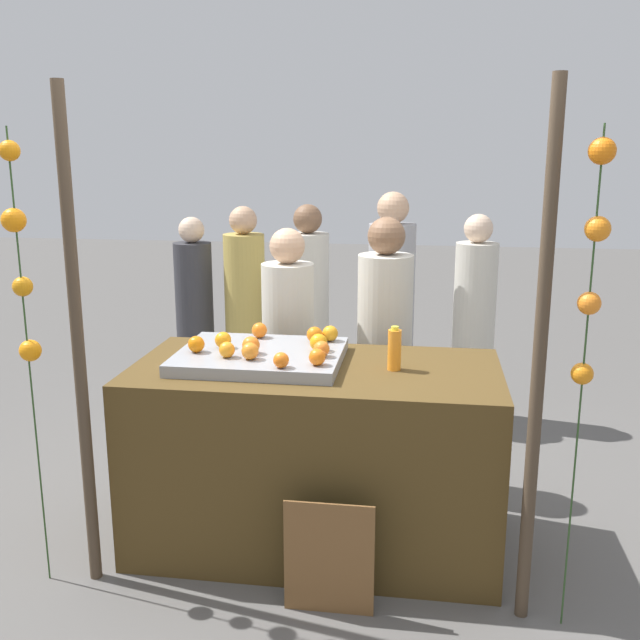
{
  "coord_description": "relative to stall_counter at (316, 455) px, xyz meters",
  "views": [
    {
      "loc": [
        0.52,
        -3.4,
        2.0
      ],
      "look_at": [
        0.0,
        0.15,
        1.15
      ],
      "focal_mm": 40.76,
      "sensor_mm": 36.0,
      "label": 1
    }
  ],
  "objects": [
    {
      "name": "ground_plane",
      "position": [
        0.0,
        0.0,
        -0.47
      ],
      "size": [
        24.0,
        24.0,
        0.0
      ],
      "primitive_type": "plane",
      "color": "#565451"
    },
    {
      "name": "vendor_left",
      "position": [
        -0.28,
        0.74,
        0.25
      ],
      "size": [
        0.31,
        0.31,
        1.55
      ],
      "color": "beige",
      "rests_on": "ground_plane"
    },
    {
      "name": "orange_8",
      "position": [
        -0.48,
        0.05,
        0.58
      ],
      "size": [
        0.08,
        0.08,
        0.08
      ],
      "primitive_type": "sphere",
      "color": "orange",
      "rests_on": "orange_tray"
    },
    {
      "name": "orange_3",
      "position": [
        -0.35,
        0.28,
        0.57
      ],
      "size": [
        0.08,
        0.08,
        0.08
      ],
      "primitive_type": "sphere",
      "color": "orange",
      "rests_on": "orange_tray"
    },
    {
      "name": "chalkboard_sign",
      "position": [
        0.15,
        -0.59,
        -0.22
      ],
      "size": [
        0.4,
        0.03,
        0.53
      ],
      "color": "brown",
      "rests_on": "ground_plane"
    },
    {
      "name": "canopy_post_left",
      "position": [
        -0.99,
        -0.49,
        0.66
      ],
      "size": [
        0.06,
        0.06,
        2.27
      ],
      "primitive_type": "cylinder",
      "color": "#473828",
      "rests_on": "ground_plane"
    },
    {
      "name": "orange_2",
      "position": [
        -0.3,
        -0.13,
        0.58
      ],
      "size": [
        0.08,
        0.08,
        0.08
      ],
      "primitive_type": "sphere",
      "color": "orange",
      "rests_on": "orange_tray"
    },
    {
      "name": "orange_tray",
      "position": [
        -0.29,
        0.03,
        0.5
      ],
      "size": [
        0.82,
        0.66,
        0.06
      ],
      "primitive_type": "cube",
      "color": "gray",
      "rests_on": "stall_counter"
    },
    {
      "name": "vendor_right",
      "position": [
        0.29,
        0.77,
        0.28
      ],
      "size": [
        0.32,
        0.32,
        1.62
      ],
      "color": "beige",
      "rests_on": "ground_plane"
    },
    {
      "name": "orange_6",
      "position": [
        0.03,
        -0.18,
        0.57
      ],
      "size": [
        0.08,
        0.08,
        0.08
      ],
      "primitive_type": "sphere",
      "color": "orange",
      "rests_on": "orange_tray"
    },
    {
      "name": "orange_1",
      "position": [
        0.01,
        0.07,
        0.58
      ],
      "size": [
        0.09,
        0.09,
        0.09
      ],
      "primitive_type": "sphere",
      "color": "orange",
      "rests_on": "orange_tray"
    },
    {
      "name": "stall_counter",
      "position": [
        0.0,
        0.0,
        0.0
      ],
      "size": [
        1.82,
        0.9,
        0.95
      ],
      "primitive_type": "cube",
      "color": "#4C3819",
      "rests_on": "ground_plane"
    },
    {
      "name": "orange_10",
      "position": [
        0.04,
        0.27,
        0.58
      ],
      "size": [
        0.08,
        0.08,
        0.08
      ],
      "primitive_type": "sphere",
      "color": "orange",
      "rests_on": "orange_tray"
    },
    {
      "name": "crowd_person_4",
      "position": [
        -0.86,
        1.98,
        0.26
      ],
      "size": [
        0.32,
        0.32,
        1.57
      ],
      "color": "tan",
      "rests_on": "ground_plane"
    },
    {
      "name": "garland_strand_left",
      "position": [
        -1.2,
        -0.53,
        1.05
      ],
      "size": [
        0.12,
        0.1,
        2.09
      ],
      "color": "#2D4C23",
      "rests_on": "ground_plane"
    },
    {
      "name": "orange_0",
      "position": [
        -0.04,
        0.23,
        0.58
      ],
      "size": [
        0.08,
        0.08,
        0.08
      ],
      "primitive_type": "sphere",
      "color": "orange",
      "rests_on": "orange_tray"
    },
    {
      "name": "crowd_person_3",
      "position": [
        -1.28,
        2.02,
        0.22
      ],
      "size": [
        0.3,
        0.3,
        1.48
      ],
      "color": "#333338",
      "rests_on": "ground_plane"
    },
    {
      "name": "crowd_person_2",
      "position": [
        0.28,
        1.84,
        0.32
      ],
      "size": [
        0.34,
        0.34,
        1.7
      ],
      "color": "#99999E",
      "rests_on": "ground_plane"
    },
    {
      "name": "orange_4",
      "position": [
        0.03,
        -0.03,
        0.57
      ],
      "size": [
        0.08,
        0.08,
        0.08
      ],
      "primitive_type": "sphere",
      "color": "orange",
      "rests_on": "orange_tray"
    },
    {
      "name": "orange_9",
      "position": [
        -0.32,
        -0.03,
        0.58
      ],
      "size": [
        0.09,
        0.09,
        0.09
      ],
      "primitive_type": "sphere",
      "color": "orange",
      "rests_on": "orange_tray"
    },
    {
      "name": "canopy_post_right",
      "position": [
        0.99,
        -0.49,
        0.66
      ],
      "size": [
        0.06,
        0.06,
        2.27
      ],
      "primitive_type": "cylinder",
      "color": "#473828",
      "rests_on": "ground_plane"
    },
    {
      "name": "garland_strand_right",
      "position": [
        1.15,
        -0.53,
        1.12
      ],
      "size": [
        0.11,
        0.1,
        2.09
      ],
      "color": "#2D4C23",
      "rests_on": "ground_plane"
    },
    {
      "name": "orange_11",
      "position": [
        -0.59,
        -0.04,
        0.58
      ],
      "size": [
        0.08,
        0.08,
        0.08
      ],
      "primitive_type": "sphere",
      "color": "orange",
      "rests_on": "orange_tray"
    },
    {
      "name": "crowd_person_0",
      "position": [
        -0.35,
        1.92,
        0.27
      ],
      "size": [
        0.32,
        0.32,
        1.6
      ],
      "color": "beige",
      "rests_on": "ground_plane"
    },
    {
      "name": "juice_bottle",
      "position": [
        0.39,
        -0.0,
        0.58
      ],
      "size": [
        0.07,
        0.07,
        0.22
      ],
      "color": "orange",
      "rests_on": "stall_counter"
    },
    {
      "name": "orange_7",
      "position": [
        -0.12,
        -0.24,
        0.57
      ],
      "size": [
        0.07,
        0.07,
        0.07
      ],
      "primitive_type": "sphere",
      "color": "orange",
      "rests_on": "orange_tray"
    },
    {
      "name": "orange_5",
      "position": [
        -0.42,
        -0.11,
        0.57
      ],
      "size": [
        0.08,
        0.08,
        0.08
      ],
      "primitive_type": "sphere",
      "color": "orange",
      "rests_on": "orange_tray"
    },
    {
      "name": "crowd_person_1",
      "position": [
        0.89,
        1.92,
        0.24
      ],
      "size": [
        0.31,
        0.31,
        1.54
      ],
      "color": "beige",
      "rests_on": "ground_plane"
    }
  ]
}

